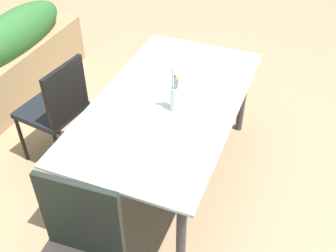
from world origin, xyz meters
name	(u,v)px	position (x,y,z in m)	size (l,w,h in m)	color
ground_plane	(163,171)	(0.00, 0.00, 0.00)	(12.00, 12.00, 0.00)	#9E7F5B
dining_table	(168,108)	(-0.02, -0.05, 0.64)	(1.65, 0.91, 0.70)	#B2C6C1
chair_far_side	(57,106)	(-0.13, 0.77, 0.50)	(0.46, 0.46, 0.87)	black
flower_vase	(175,95)	(-0.10, -0.13, 0.81)	(0.06, 0.06, 0.31)	silver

